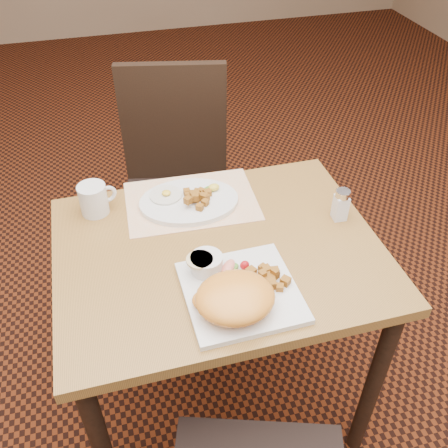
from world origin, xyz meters
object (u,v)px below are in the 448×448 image
(plate_square, at_px, (241,292))
(plate_oval, at_px, (189,202))
(salt_shaker, at_px, (341,204))
(table, at_px, (219,275))
(chair_far, at_px, (176,177))
(coffee_mug, at_px, (94,199))

(plate_square, distance_m, plate_oval, 0.40)
(salt_shaker, bearing_deg, table, -175.10)
(table, height_order, salt_shaker, salt_shaker)
(table, height_order, plate_oval, plate_oval)
(plate_oval, relative_size, salt_shaker, 3.05)
(table, bearing_deg, chair_far, 90.33)
(table, xyz_separation_m, plate_square, (0.01, -0.18, 0.12))
(chair_far, height_order, salt_shaker, chair_far)
(plate_oval, bearing_deg, chair_far, 85.73)
(chair_far, height_order, plate_oval, chair_far)
(table, relative_size, salt_shaker, 9.00)
(salt_shaker, bearing_deg, coffee_mug, 162.31)
(plate_oval, relative_size, coffee_mug, 2.67)
(table, bearing_deg, coffee_mug, 141.24)
(table, distance_m, plate_oval, 0.25)
(plate_square, relative_size, coffee_mug, 2.46)
(plate_square, bearing_deg, chair_far, 90.89)
(plate_oval, distance_m, coffee_mug, 0.28)
(chair_far, relative_size, salt_shaker, 9.70)
(table, distance_m, plate_square, 0.22)
(coffee_mug, bearing_deg, plate_square, -53.22)
(plate_square, height_order, plate_oval, plate_oval)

